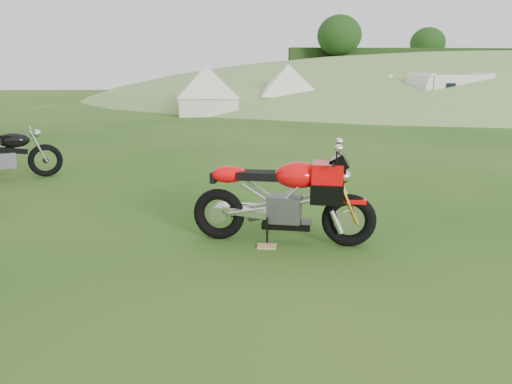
{
  "coord_description": "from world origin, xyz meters",
  "views": [
    {
      "loc": [
        -0.51,
        -5.75,
        2.19
      ],
      "look_at": [
        -0.03,
        0.4,
        0.71
      ],
      "focal_mm": 35.0,
      "sensor_mm": 36.0,
      "label": 1
    }
  ],
  "objects_px": {
    "vintage_moto_d": "(4,153)",
    "tent_right": "(390,92)",
    "plywood_board": "(267,246)",
    "sport_motorcycle": "(283,192)",
    "caravan": "(450,95)",
    "tent_left": "(207,90)",
    "tent_mid": "(288,89)"
  },
  "relations": [
    {
      "from": "plywood_board",
      "to": "tent_mid",
      "type": "relative_size",
      "value": 0.08
    },
    {
      "from": "tent_left",
      "to": "plywood_board",
      "type": "bearing_deg",
      "value": -91.48
    },
    {
      "from": "vintage_moto_d",
      "to": "caravan",
      "type": "height_order",
      "value": "caravan"
    },
    {
      "from": "plywood_board",
      "to": "tent_mid",
      "type": "bearing_deg",
      "value": 81.32
    },
    {
      "from": "caravan",
      "to": "sport_motorcycle",
      "type": "bearing_deg",
      "value": -136.24
    },
    {
      "from": "tent_mid",
      "to": "plywood_board",
      "type": "bearing_deg",
      "value": -98.36
    },
    {
      "from": "sport_motorcycle",
      "to": "tent_mid",
      "type": "xyz_separation_m",
      "value": [
        3.05,
        21.25,
        0.62
      ]
    },
    {
      "from": "plywood_board",
      "to": "sport_motorcycle",
      "type": "bearing_deg",
      "value": 38.89
    },
    {
      "from": "tent_right",
      "to": "caravan",
      "type": "distance_m",
      "value": 3.12
    },
    {
      "from": "tent_right",
      "to": "tent_mid",
      "type": "bearing_deg",
      "value": -174.95
    },
    {
      "from": "vintage_moto_d",
      "to": "tent_right",
      "type": "xyz_separation_m",
      "value": [
        13.76,
        16.4,
        0.57
      ]
    },
    {
      "from": "sport_motorcycle",
      "to": "tent_right",
      "type": "bearing_deg",
      "value": 81.83
    },
    {
      "from": "tent_left",
      "to": "tent_right",
      "type": "xyz_separation_m",
      "value": [
        9.88,
        0.35,
        -0.14
      ]
    },
    {
      "from": "sport_motorcycle",
      "to": "plywood_board",
      "type": "distance_m",
      "value": 0.73
    },
    {
      "from": "plywood_board",
      "to": "vintage_moto_d",
      "type": "bearing_deg",
      "value": 138.23
    },
    {
      "from": "plywood_board",
      "to": "caravan",
      "type": "xyz_separation_m",
      "value": [
        11.32,
        19.09,
        1.04
      ]
    },
    {
      "from": "caravan",
      "to": "tent_right",
      "type": "bearing_deg",
      "value": 129.27
    },
    {
      "from": "tent_left",
      "to": "caravan",
      "type": "relative_size",
      "value": 0.66
    },
    {
      "from": "vintage_moto_d",
      "to": "tent_mid",
      "type": "relative_size",
      "value": 0.72
    },
    {
      "from": "tent_left",
      "to": "tent_mid",
      "type": "bearing_deg",
      "value": 7.06
    },
    {
      "from": "tent_mid",
      "to": "tent_right",
      "type": "distance_m",
      "value": 5.52
    },
    {
      "from": "tent_left",
      "to": "caravan",
      "type": "distance_m",
      "value": 12.52
    },
    {
      "from": "sport_motorcycle",
      "to": "caravan",
      "type": "height_order",
      "value": "caravan"
    },
    {
      "from": "vintage_moto_d",
      "to": "tent_left",
      "type": "bearing_deg",
      "value": 54.06
    },
    {
      "from": "sport_motorcycle",
      "to": "caravan",
      "type": "relative_size",
      "value": 0.51
    },
    {
      "from": "sport_motorcycle",
      "to": "tent_left",
      "type": "distance_m",
      "value": 20.39
    },
    {
      "from": "sport_motorcycle",
      "to": "tent_left",
      "type": "bearing_deg",
      "value": 108.02
    },
    {
      "from": "vintage_moto_d",
      "to": "tent_left",
      "type": "xyz_separation_m",
      "value": [
        3.88,
        16.05,
        0.71
      ]
    },
    {
      "from": "caravan",
      "to": "tent_left",
      "type": "bearing_deg",
      "value": 157.58
    },
    {
      "from": "tent_left",
      "to": "tent_mid",
      "type": "xyz_separation_m",
      "value": [
        4.39,
        0.91,
        0.02
      ]
    },
    {
      "from": "tent_right",
      "to": "caravan",
      "type": "xyz_separation_m",
      "value": [
        2.56,
        -1.79,
        -0.1
      ]
    },
    {
      "from": "tent_left",
      "to": "tent_mid",
      "type": "relative_size",
      "value": 0.98
    }
  ]
}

